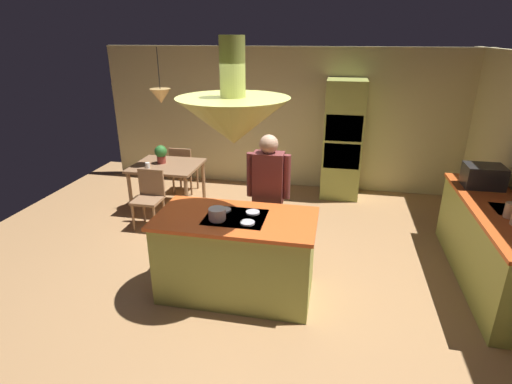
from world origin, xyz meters
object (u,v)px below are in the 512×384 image
Objects in this scene: chair_by_back_wall at (183,167)px; kitchen_island at (236,255)px; potted_plant_on_table at (161,153)px; chair_facing_island at (149,194)px; microwave_on_counter at (483,176)px; oven_tower at (343,140)px; cup_on_table at (148,165)px; cooking_pot_on_cooktop at (217,214)px; dining_table at (167,170)px; canister_tea at (511,210)px; person_at_island at (268,192)px.

kitchen_island is at bearing 121.35° from chair_by_back_wall.
chair_by_back_wall is at bearing 80.16° from potted_plant_on_table.
chair_facing_island is at bearing 90.00° from chair_by_back_wall.
kitchen_island is 1.97× the size of chair_facing_island.
microwave_on_counter is (4.65, -0.65, 0.15)m from potted_plant_on_table.
oven_tower is 3.11m from potted_plant_on_table.
kitchen_island is 3.27m from microwave_on_counter.
oven_tower is 22.78× the size of cup_on_table.
kitchen_island is 0.58m from cooking_pot_on_cooktop.
chair_facing_island is 1.38m from chair_by_back_wall.
dining_table is 2.33× the size of microwave_on_counter.
oven_tower reaches higher than cooking_pot_on_cooktop.
kitchen_island is at bearing -50.01° from potted_plant_on_table.
dining_table is at bearing 90.00° from chair_facing_island.
oven_tower reaches higher than dining_table.
cooking_pot_on_cooktop is (1.76, -2.00, 0.21)m from cup_on_table.
chair_facing_island is 0.87m from potted_plant_on_table.
chair_facing_island is at bearing 135.00° from cooking_pot_on_cooktop.
chair_by_back_wall is 4.83× the size of cooking_pot_on_cooktop.
dining_table is at bearing 124.63° from cooking_pot_on_cooktop.
chair_facing_island is (-2.80, -1.83, -0.52)m from oven_tower.
chair_by_back_wall is at bearing 90.00° from chair_facing_island.
microwave_on_counter is 3.42m from cooking_pot_on_cooktop.
cup_on_table is 4.93m from canister_tea.
oven_tower is at bearing 135.10° from microwave_on_counter.
cup_on_table is at bearing -155.46° from oven_tower.
dining_table is 3.57× the size of potted_plant_on_table.
chair_by_back_wall is 9.67× the size of cup_on_table.
chair_facing_island is at bearing 140.33° from kitchen_island.
person_at_island is at bearing -19.81° from chair_facing_island.
oven_tower is 3.05m from dining_table.
chair_by_back_wall is 5.08m from canister_tea.
oven_tower is 2.46m from microwave_on_counter.
chair_facing_island is 0.59m from cup_on_table.
dining_table is 0.71m from chair_facing_island.
chair_facing_island is at bearing -81.65° from potted_plant_on_table.
kitchen_island is 3.47m from oven_tower.
person_at_island is 3.63× the size of microwave_on_counter.
person_at_island is 0.93m from cooking_pot_on_cooktop.
chair_facing_island is at bearing -64.55° from cup_on_table.
cooking_pot_on_cooktop is (1.54, -1.54, 0.52)m from chair_facing_island.
cup_on_table is at bearing 151.79° from person_at_island.
chair_facing_island is at bearing -146.79° from oven_tower.
potted_plant_on_table is at bearing 80.16° from chair_by_back_wall.
dining_table is at bearing -157.80° from oven_tower.
chair_facing_island is 2.90× the size of potted_plant_on_table.
chair_by_back_wall is (0.00, 1.38, 0.00)m from chair_facing_island.
potted_plant_on_table is 1.85× the size of canister_tea.
chair_facing_island is 4.83× the size of cooking_pot_on_cooktop.
canister_tea reaches higher than chair_facing_island.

